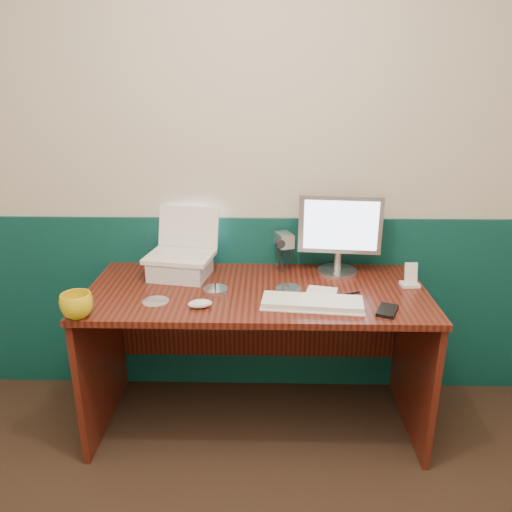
{
  "coord_description": "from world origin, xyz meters",
  "views": [
    {
      "loc": [
        0.14,
        -0.79,
        1.68
      ],
      "look_at": [
        0.09,
        1.23,
        0.97
      ],
      "focal_mm": 35.0,
      "sensor_mm": 36.0,
      "label": 1
    }
  ],
  "objects_px": {
    "monitor": "(339,235)",
    "camcorder": "(284,250)",
    "laptop": "(179,233)",
    "desk": "(257,358)",
    "mug": "(77,305)",
    "keyboard": "(312,303)"
  },
  "relations": [
    {
      "from": "desk",
      "to": "camcorder",
      "type": "height_order",
      "value": "camcorder"
    },
    {
      "from": "laptop",
      "to": "camcorder",
      "type": "bearing_deg",
      "value": 20.65
    },
    {
      "from": "keyboard",
      "to": "camcorder",
      "type": "distance_m",
      "value": 0.45
    },
    {
      "from": "desk",
      "to": "keyboard",
      "type": "bearing_deg",
      "value": -35.95
    },
    {
      "from": "monitor",
      "to": "camcorder",
      "type": "relative_size",
      "value": 1.85
    },
    {
      "from": "laptop",
      "to": "mug",
      "type": "height_order",
      "value": "laptop"
    },
    {
      "from": "keyboard",
      "to": "mug",
      "type": "xyz_separation_m",
      "value": [
        -0.99,
        -0.13,
        0.04
      ]
    },
    {
      "from": "monitor",
      "to": "mug",
      "type": "height_order",
      "value": "monitor"
    },
    {
      "from": "camcorder",
      "to": "mug",
      "type": "bearing_deg",
      "value": -167.05
    },
    {
      "from": "desk",
      "to": "camcorder",
      "type": "xyz_separation_m",
      "value": [
        0.13,
        0.25,
        0.49
      ]
    },
    {
      "from": "laptop",
      "to": "monitor",
      "type": "bearing_deg",
      "value": 15.04
    },
    {
      "from": "laptop",
      "to": "monitor",
      "type": "relative_size",
      "value": 0.78
    },
    {
      "from": "laptop",
      "to": "keyboard",
      "type": "height_order",
      "value": "laptop"
    },
    {
      "from": "monitor",
      "to": "camcorder",
      "type": "distance_m",
      "value": 0.29
    },
    {
      "from": "laptop",
      "to": "mug",
      "type": "xyz_separation_m",
      "value": [
        -0.35,
        -0.46,
        -0.17
      ]
    },
    {
      "from": "desk",
      "to": "camcorder",
      "type": "bearing_deg",
      "value": 61.75
    },
    {
      "from": "laptop",
      "to": "monitor",
      "type": "height_order",
      "value": "monitor"
    },
    {
      "from": "camcorder",
      "to": "keyboard",
      "type": "bearing_deg",
      "value": -94.93
    },
    {
      "from": "monitor",
      "to": "mug",
      "type": "distance_m",
      "value": 1.27
    },
    {
      "from": "monitor",
      "to": "keyboard",
      "type": "height_order",
      "value": "monitor"
    },
    {
      "from": "laptop",
      "to": "monitor",
      "type": "xyz_separation_m",
      "value": [
        0.79,
        0.07,
        -0.02
      ]
    },
    {
      "from": "monitor",
      "to": "camcorder",
      "type": "bearing_deg",
      "value": 179.86
    }
  ]
}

